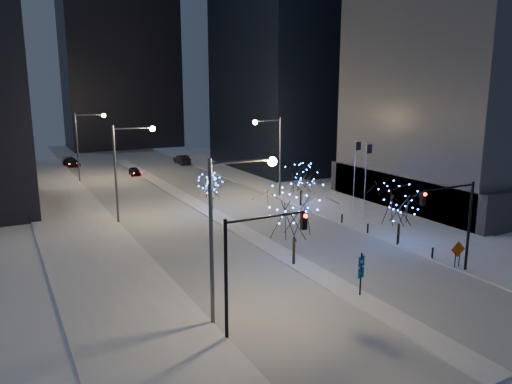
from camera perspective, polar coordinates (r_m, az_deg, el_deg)
ground at (r=34.17m, az=12.47°, el=-12.35°), size 160.00×160.00×0.00m
road at (r=63.53m, az=-8.21°, el=-0.66°), size 20.00×130.00×0.02m
median at (r=58.94m, az=-6.57°, el=-1.56°), size 2.00×80.00×0.15m
east_sidewalk at (r=57.83m, az=11.16°, el=-1.98°), size 10.00×90.00×0.15m
west_sidewalk at (r=46.12m, az=-18.41°, el=-6.05°), size 8.00×90.00×0.15m
midrise_block at (r=68.47m, az=25.59°, el=11.87°), size 30.00×22.00×30.00m
plinth at (r=69.52m, az=24.60°, el=1.14°), size 30.00×24.00×4.00m
horizon_block at (r=118.67m, az=-15.32°, el=15.18°), size 24.00×14.00×42.00m
street_lamp_w_near at (r=28.97m, az=-3.24°, el=-2.89°), size 4.40×0.56×10.00m
street_lamp_w_mid at (r=52.33m, az=-14.71°, el=3.54°), size 4.40×0.56×10.00m
street_lamp_w_far at (r=76.73m, az=-19.03°, el=5.93°), size 4.40×0.56×10.00m
street_lamp_east at (r=62.06m, az=2.03°, el=5.20°), size 3.90×0.56×10.00m
traffic_signal_west at (r=27.97m, az=-0.54°, el=-7.17°), size 5.26×0.43×7.00m
traffic_signal_east at (r=39.38m, az=21.88°, el=-2.31°), size 5.26×0.43×7.00m
flagpoles at (r=53.75m, az=11.84°, el=2.07°), size 1.35×2.60×8.00m
bollards at (r=47.36m, az=14.21°, el=-4.65°), size 0.16×12.16×0.90m
car_near at (r=80.62m, az=-13.72°, el=2.31°), size 1.76×3.80×1.26m
car_mid at (r=90.54m, az=-8.46°, el=3.69°), size 1.71×4.84×1.59m
car_far at (r=92.97m, az=-20.36°, el=3.22°), size 2.73×5.13×1.42m
holiday_tree_median_near at (r=38.66m, az=4.41°, el=-2.35°), size 6.78×6.78×6.62m
holiday_tree_median_far at (r=55.87m, az=-5.07°, el=0.58°), size 3.85×3.85×4.04m
holiday_tree_plaza_near at (r=45.54m, az=16.15°, el=-1.42°), size 5.69×5.69×5.59m
holiday_tree_plaza_far at (r=57.92m, az=5.17°, el=1.51°), size 4.99×4.99×4.89m
wayfinding_sign at (r=34.31m, az=11.91°, el=-8.75°), size 0.55×0.20×3.12m
construction_sign at (r=41.68m, az=22.07°, el=-6.35°), size 1.25×0.29×2.09m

